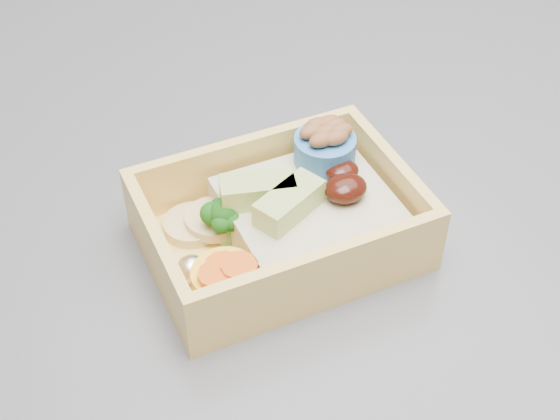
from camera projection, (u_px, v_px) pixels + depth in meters
name	position (u px, v px, depth m)	size (l,w,h in m)	color
bento_box	(286.00, 218.00, 0.46)	(0.16, 0.12, 0.06)	#EEC362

